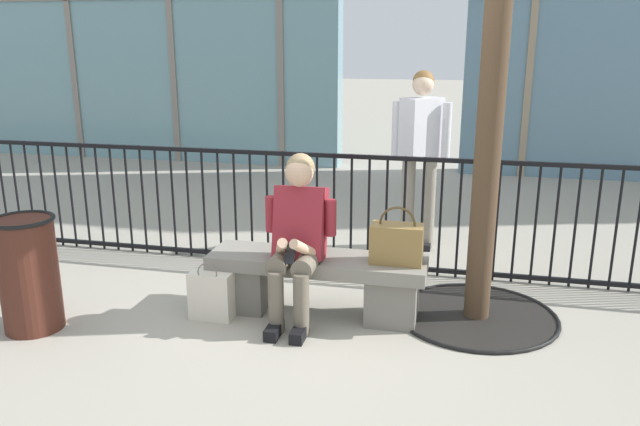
{
  "coord_description": "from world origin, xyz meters",
  "views": [
    {
      "loc": [
        0.99,
        -4.15,
        1.96
      ],
      "look_at": [
        0.0,
        0.1,
        0.75
      ],
      "focal_mm": 34.67,
      "sensor_mm": 36.0,
      "label": 1
    }
  ],
  "objects_px": {
    "stone_bench": "(317,279)",
    "seated_person_with_phone": "(297,234)",
    "bystander_at_railing": "(420,146)",
    "handbag_on_bench": "(397,243)",
    "shopping_bag": "(212,295)",
    "trash_can": "(29,273)"
  },
  "relations": [
    {
      "from": "shopping_bag",
      "to": "bystander_at_railing",
      "type": "height_order",
      "value": "bystander_at_railing"
    },
    {
      "from": "handbag_on_bench",
      "to": "trash_can",
      "type": "relative_size",
      "value": 0.51
    },
    {
      "from": "seated_person_with_phone",
      "to": "bystander_at_railing",
      "type": "relative_size",
      "value": 0.71
    },
    {
      "from": "handbag_on_bench",
      "to": "bystander_at_railing",
      "type": "distance_m",
      "value": 1.8
    },
    {
      "from": "stone_bench",
      "to": "trash_can",
      "type": "relative_size",
      "value": 1.96
    },
    {
      "from": "bystander_at_railing",
      "to": "handbag_on_bench",
      "type": "bearing_deg",
      "value": -90.71
    },
    {
      "from": "shopping_bag",
      "to": "trash_can",
      "type": "bearing_deg",
      "value": -159.38
    },
    {
      "from": "seated_person_with_phone",
      "to": "shopping_bag",
      "type": "xyz_separation_m",
      "value": [
        -0.62,
        -0.13,
        -0.47
      ]
    },
    {
      "from": "seated_person_with_phone",
      "to": "shopping_bag",
      "type": "relative_size",
      "value": 2.71
    },
    {
      "from": "bystander_at_railing",
      "to": "trash_can",
      "type": "relative_size",
      "value": 2.1
    },
    {
      "from": "seated_person_with_phone",
      "to": "bystander_at_railing",
      "type": "distance_m",
      "value": 2.04
    },
    {
      "from": "handbag_on_bench",
      "to": "shopping_bag",
      "type": "bearing_deg",
      "value": -169.17
    },
    {
      "from": "stone_bench",
      "to": "bystander_at_railing",
      "type": "distance_m",
      "value": 1.98
    },
    {
      "from": "bystander_at_railing",
      "to": "seated_person_with_phone",
      "type": "bearing_deg",
      "value": -110.82
    },
    {
      "from": "seated_person_with_phone",
      "to": "stone_bench",
      "type": "bearing_deg",
      "value": 49.23
    },
    {
      "from": "trash_can",
      "to": "handbag_on_bench",
      "type": "bearing_deg",
      "value": 15.55
    },
    {
      "from": "bystander_at_railing",
      "to": "trash_can",
      "type": "distance_m",
      "value": 3.54
    },
    {
      "from": "shopping_bag",
      "to": "seated_person_with_phone",
      "type": "bearing_deg",
      "value": 12.03
    },
    {
      "from": "shopping_bag",
      "to": "bystander_at_railing",
      "type": "distance_m",
      "value": 2.54
    },
    {
      "from": "stone_bench",
      "to": "seated_person_with_phone",
      "type": "distance_m",
      "value": 0.42
    },
    {
      "from": "seated_person_with_phone",
      "to": "trash_can",
      "type": "bearing_deg",
      "value": -162.28
    },
    {
      "from": "stone_bench",
      "to": "seated_person_with_phone",
      "type": "relative_size",
      "value": 1.32
    }
  ]
}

